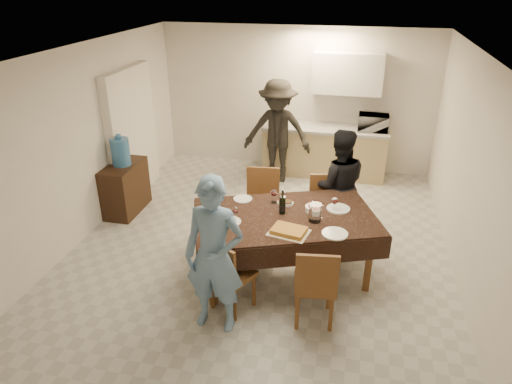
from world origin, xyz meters
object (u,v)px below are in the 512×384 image
savoury_tart (289,231)px  wine_bottle (282,202)px  person_far (338,185)px  person_kitchen (277,132)px  console (126,188)px  water_pitcher (315,213)px  dining_table (285,218)px  microwave (373,123)px  water_jug (121,152)px  person_near (214,256)px

savoury_tart → wine_bottle: bearing=109.2°
person_far → person_kitchen: size_ratio=0.88×
console → savoury_tart: bearing=-27.9°
water_pitcher → person_far: bearing=79.7°
dining_table → wine_bottle: size_ratio=7.77×
microwave → water_jug: bearing=30.2°
dining_table → microwave: size_ratio=4.68×
savoury_tart → microwave: microwave is taller
person_far → person_kitchen: 2.11m
savoury_tart → water_jug: bearing=152.1°
water_jug → dining_table: bearing=-22.2°
water_pitcher → person_kitchen: bearing=108.7°
wine_bottle → water_pitcher: size_ratio=1.43×
wine_bottle → microwave: 3.38m
savoury_tart → water_pitcher: bearing=52.9°
dining_table → savoury_tart: (0.10, -0.38, 0.06)m
console → person_kitchen: (2.08, 1.70, 0.52)m
water_jug → console: bearing=0.0°
wine_bottle → dining_table: bearing=-45.0°
person_kitchen → water_pitcher: bearing=-71.3°
savoury_tart → person_near: size_ratio=0.25×
console → wine_bottle: 2.91m
person_near → person_far: (1.10, 2.10, -0.06)m
microwave → water_pitcher: bearing=78.8°
water_pitcher → savoury_tart: water_pitcher is taller
water_jug → person_far: size_ratio=0.26×
water_pitcher → dining_table: bearing=171.9°
wine_bottle → person_far: 1.18m
wine_bottle → person_far: (0.60, 1.00, -0.18)m
dining_table → person_far: 1.19m
console → person_far: (3.25, -0.05, 0.41)m
savoury_tart → person_far: (0.45, 1.43, -0.05)m
water_jug → wine_bottle: size_ratio=1.33×
person_near → dining_table: bearing=63.9°
water_jug → microwave: size_ratio=0.80×
water_jug → wine_bottle: bearing=-21.7°
wine_bottle → savoury_tart: size_ratio=0.73×
savoury_tart → person_kitchen: person_kitchen is taller
person_near → person_far: size_ratio=1.07×
dining_table → savoury_tart: bearing=-96.1°
water_pitcher → person_kitchen: size_ratio=0.12×
wine_bottle → microwave: microwave is taller
person_near → person_kitchen: 3.86m
water_jug → microwave: (3.70, 2.15, 0.06)m
water_jug → savoury_tart: water_jug is taller
wine_bottle → person_kitchen: 2.81m
dining_table → person_kitchen: person_kitchen is taller
wine_bottle → person_far: person_far is taller
person_near → person_far: person_near is taller
person_near → console: bearing=136.5°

